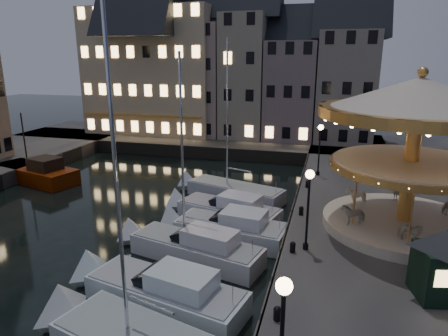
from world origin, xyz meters
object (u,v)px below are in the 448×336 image
(bollard_c, at_px, (301,210))
(bollard_d, at_px, (307,184))
(ticket_kiosk, at_px, (443,252))
(streetlamp_c, at_px, (320,143))
(motorboat_b, at_px, (158,291))
(carousel, at_px, (416,126))
(bollard_a, at_px, (277,313))
(red_fishing_boat, at_px, (37,173))
(streetlamp_b, at_px, (308,199))
(bollard_b, at_px, (293,246))
(motorboat_c, at_px, (190,247))
(motorboat_d, at_px, (225,229))
(streetlamp_a, at_px, (282,329))
(motorboat_e, at_px, (224,211))
(motorboat_f, at_px, (229,191))

(bollard_c, bearing_deg, bollard_d, 90.00)
(ticket_kiosk, bearing_deg, streetlamp_c, 108.47)
(streetlamp_c, xyz_separation_m, bollard_d, (-0.60, -3.50, -2.41))
(motorboat_b, height_order, carousel, carousel)
(bollard_a, bearing_deg, bollard_d, 90.00)
(motorboat_b, xyz_separation_m, red_fishing_boat, (-17.93, 13.93, 0.07))
(streetlamp_c, xyz_separation_m, bollard_c, (-0.60, -9.00, -2.41))
(streetlamp_b, height_order, bollard_a, streetlamp_b)
(bollard_b, bearing_deg, bollard_a, -90.00)
(ticket_kiosk, bearing_deg, bollard_c, 129.64)
(motorboat_c, distance_m, motorboat_d, 3.13)
(bollard_c, height_order, carousel, carousel)
(carousel, bearing_deg, streetlamp_b, -141.95)
(red_fishing_boat, bearing_deg, motorboat_d, -19.47)
(ticket_kiosk, bearing_deg, red_fishing_boat, 157.45)
(motorboat_b, bearing_deg, streetlamp_a, -42.12)
(streetlamp_a, bearing_deg, motorboat_e, 110.55)
(bollard_b, bearing_deg, bollard_c, 90.00)
(motorboat_e, xyz_separation_m, ticket_kiosk, (11.26, -8.31, 2.65))
(bollard_a, distance_m, bollard_b, 5.50)
(bollard_c, bearing_deg, ticket_kiosk, -50.36)
(bollard_a, relative_size, motorboat_c, 0.05)
(motorboat_e, bearing_deg, bollard_a, -65.63)
(motorboat_e, relative_size, carousel, 0.79)
(bollard_a, bearing_deg, streetlamp_b, 84.29)
(bollard_d, bearing_deg, bollard_a, -90.00)
(carousel, bearing_deg, ticket_kiosk, -87.43)
(motorboat_c, xyz_separation_m, motorboat_d, (1.20, 2.89, -0.04))
(streetlamp_b, xyz_separation_m, bollard_a, (-0.60, -6.00, -2.41))
(streetlamp_b, distance_m, carousel, 7.24)
(ticket_kiosk, bearing_deg, motorboat_d, 152.17)
(motorboat_d, distance_m, carousel, 12.10)
(streetlamp_c, relative_size, bollard_c, 7.32)
(streetlamp_b, xyz_separation_m, red_fishing_boat, (-24.01, 9.43, -3.31))
(streetlamp_b, relative_size, bollard_c, 7.32)
(carousel, height_order, ticket_kiosk, carousel)
(streetlamp_c, xyz_separation_m, bollard_a, (-0.60, -19.50, -2.41))
(streetlamp_c, height_order, motorboat_f, motorboat_f)
(bollard_a, bearing_deg, motorboat_f, 110.67)
(bollard_c, bearing_deg, motorboat_b, -121.36)
(red_fishing_boat, bearing_deg, motorboat_c, -28.33)
(bollard_b, height_order, carousel, carousel)
(streetlamp_b, xyz_separation_m, motorboat_e, (-5.82, 5.51, -3.38))
(bollard_d, bearing_deg, motorboat_b, -110.72)
(streetlamp_c, relative_size, bollard_b, 7.32)
(motorboat_d, height_order, ticket_kiosk, ticket_kiosk)
(bollard_c, xyz_separation_m, motorboat_e, (-5.22, 1.01, -0.96))
(streetlamp_c, relative_size, red_fishing_boat, 0.48)
(motorboat_b, bearing_deg, streetlamp_c, 71.33)
(streetlamp_b, xyz_separation_m, bollard_b, (-0.60, -0.50, -2.41))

